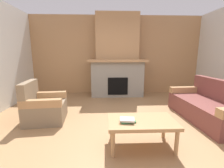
{
  "coord_description": "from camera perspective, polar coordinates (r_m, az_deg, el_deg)",
  "views": [
    {
      "loc": [
        -0.38,
        -2.65,
        1.39
      ],
      "look_at": [
        -0.23,
        1.09,
        0.67
      ],
      "focal_mm": 24.97,
      "sensor_mm": 36.0,
      "label": 1
    }
  ],
  "objects": [
    {
      "name": "armchair",
      "position": [
        3.61,
        -23.77,
        -7.82
      ],
      "size": [
        0.83,
        0.83,
        0.85
      ],
      "color": "#847056",
      "rests_on": "ground"
    },
    {
      "name": "couch",
      "position": [
        3.95,
        31.97,
        -7.09
      ],
      "size": [
        0.94,
        1.84,
        0.85
      ],
      "color": "brown",
      "rests_on": "ground"
    },
    {
      "name": "book_stack_near_edge",
      "position": [
        2.32,
        5.66,
        -13.0
      ],
      "size": [
        0.24,
        0.21,
        0.05
      ],
      "color": "#3D7F4C",
      "rests_on": "coffee_table"
    },
    {
      "name": "wall_back_wood_panel",
      "position": [
        5.66,
        1.61,
        10.44
      ],
      "size": [
        6.0,
        0.12,
        2.7
      ],
      "primitive_type": "cube",
      "color": "tan",
      "rests_on": "ground"
    },
    {
      "name": "coffee_table",
      "position": [
        2.44,
        10.76,
        -13.96
      ],
      "size": [
        1.0,
        0.6,
        0.43
      ],
      "color": "tan",
      "rests_on": "ground"
    },
    {
      "name": "ground",
      "position": [
        3.02,
        5.47,
        -16.67
      ],
      "size": [
        9.0,
        9.0,
        0.0
      ],
      "primitive_type": "plane",
      "color": "#9E754C"
    },
    {
      "name": "fireplace",
      "position": [
        5.29,
        1.87,
        8.39
      ],
      "size": [
        1.9,
        0.82,
        2.7
      ],
      "color": "gray",
      "rests_on": "ground"
    }
  ]
}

